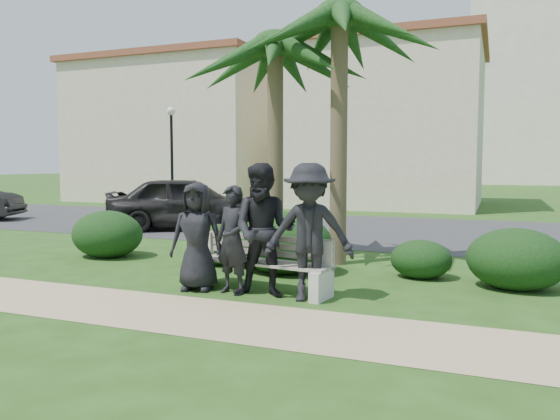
# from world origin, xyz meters

# --- Properties ---
(ground) EXTENTS (160.00, 160.00, 0.00)m
(ground) POSITION_xyz_m (0.00, 0.00, 0.00)
(ground) COLOR #244714
(ground) RESTS_ON ground
(footpath) EXTENTS (30.00, 1.60, 0.01)m
(footpath) POSITION_xyz_m (0.00, -1.80, 0.00)
(footpath) COLOR tan
(footpath) RESTS_ON ground
(asphalt_street) EXTENTS (160.00, 8.00, 0.01)m
(asphalt_street) POSITION_xyz_m (0.00, 8.00, 0.00)
(asphalt_street) COLOR #2D2D30
(asphalt_street) RESTS_ON ground
(stucco_bldg_left) EXTENTS (10.40, 8.40, 7.30)m
(stucco_bldg_left) POSITION_xyz_m (-12.00, 18.00, 3.66)
(stucco_bldg_left) COLOR beige
(stucco_bldg_left) RESTS_ON ground
(stucco_bldg_right) EXTENTS (8.40, 8.40, 7.30)m
(stucco_bldg_right) POSITION_xyz_m (-1.00, 18.00, 3.66)
(stucco_bldg_right) COLOR beige
(stucco_bldg_right) RESTS_ON ground
(street_lamp) EXTENTS (0.36, 0.36, 4.29)m
(street_lamp) POSITION_xyz_m (-9.00, 12.00, 2.94)
(street_lamp) COLOR black
(street_lamp) RESTS_ON ground
(park_bench) EXTENTS (2.37, 0.84, 0.80)m
(park_bench) POSITION_xyz_m (0.44, -0.26, 0.36)
(park_bench) COLOR gray
(park_bench) RESTS_ON ground
(man_a) EXTENTS (0.90, 0.68, 1.64)m
(man_a) POSITION_xyz_m (-0.45, -0.55, 0.82)
(man_a) COLOR black
(man_a) RESTS_ON ground
(man_b) EXTENTS (0.66, 0.52, 1.60)m
(man_b) POSITION_xyz_m (0.17, -0.57, 0.80)
(man_b) COLOR black
(man_b) RESTS_ON ground
(man_c) EXTENTS (1.03, 0.86, 1.92)m
(man_c) POSITION_xyz_m (0.67, -0.57, 0.96)
(man_c) COLOR black
(man_c) RESTS_ON ground
(man_d) EXTENTS (1.38, 0.99, 1.93)m
(man_d) POSITION_xyz_m (1.34, -0.55, 0.96)
(man_d) COLOR black
(man_d) RESTS_ON ground
(hedge_a) EXTENTS (1.51, 1.25, 0.99)m
(hedge_a) POSITION_xyz_m (-3.70, 1.36, 0.49)
(hedge_a) COLOR black
(hedge_a) RESTS_ON ground
(hedge_b) EXTENTS (1.21, 1.00, 0.79)m
(hedge_b) POSITION_xyz_m (-1.20, 1.47, 0.40)
(hedge_b) COLOR black
(hedge_b) RESTS_ON ground
(hedge_c) EXTENTS (1.32, 1.09, 0.86)m
(hedge_c) POSITION_xyz_m (-0.18, 1.45, 0.43)
(hedge_c) COLOR black
(hedge_c) RESTS_ON ground
(hedge_d) EXTENTS (1.72, 1.42, 1.12)m
(hedge_d) POSITION_xyz_m (0.29, 1.20, 0.56)
(hedge_d) COLOR black
(hedge_d) RESTS_ON ground
(hedge_e) EXTENTS (1.02, 0.84, 0.66)m
(hedge_e) POSITION_xyz_m (2.59, 1.61, 0.33)
(hedge_e) COLOR black
(hedge_e) RESTS_ON ground
(hedge_f) EXTENTS (1.48, 1.22, 0.97)m
(hedge_f) POSITION_xyz_m (4.06, 1.33, 0.48)
(hedge_f) COLOR black
(hedge_f) RESTS_ON ground
(palm_left) EXTENTS (3.00, 3.00, 5.18)m
(palm_left) POSITION_xyz_m (-0.43, 2.53, 4.22)
(palm_left) COLOR brown
(palm_left) RESTS_ON ground
(palm_right) EXTENTS (3.00, 3.00, 5.58)m
(palm_right) POSITION_xyz_m (0.95, 2.34, 4.62)
(palm_right) COLOR brown
(palm_right) RESTS_ON ground
(car_a) EXTENTS (4.91, 3.57, 1.56)m
(car_a) POSITION_xyz_m (-4.67, 6.09, 0.78)
(car_a) COLOR black
(car_a) RESTS_ON ground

